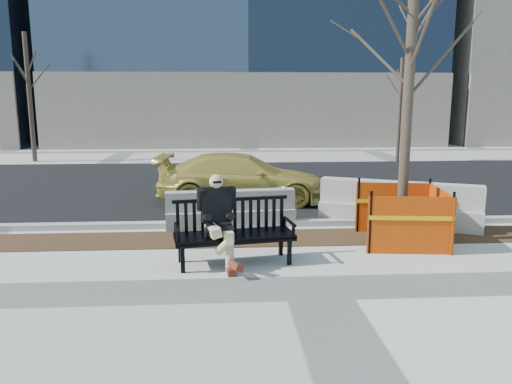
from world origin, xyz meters
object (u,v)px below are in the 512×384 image
seated_man (218,263)px  sedan (242,202)px  bench (234,263)px  jersey_barrier_left (231,226)px  jersey_barrier_right (397,225)px  tree_fence (400,242)px

seated_man → sedan: (0.57, 4.89, 0.00)m
bench → jersey_barrier_left: bench is taller
sedan → jersey_barrier_right: size_ratio=1.31×
seated_man → tree_fence: tree_fence is taller
jersey_barrier_right → jersey_barrier_left: bearing=-158.8°
seated_man → jersey_barrier_right: seated_man is taller
seated_man → sedan: bearing=74.1°
jersey_barrier_right → bench: bearing=-123.9°
seated_man → sedan: seated_man is taller
tree_fence → jersey_barrier_left: tree_fence is taller
bench → jersey_barrier_right: (3.59, 2.29, 0.00)m
seated_man → jersey_barrier_left: (0.24, 2.43, 0.00)m
bench → tree_fence: (3.18, 1.00, 0.00)m
bench → tree_fence: bearing=8.3°
bench → jersey_barrier_right: size_ratio=0.60×
tree_fence → bench: bearing=-162.5°
bench → seated_man: size_ratio=1.37×
jersey_barrier_left → jersey_barrier_right: bearing=-8.2°
seated_man → bench: bearing=-11.5°
bench → tree_fence: tree_fence is taller
tree_fence → seated_man: bearing=-164.0°
seated_man → jersey_barrier_right: (3.86, 2.28, 0.00)m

